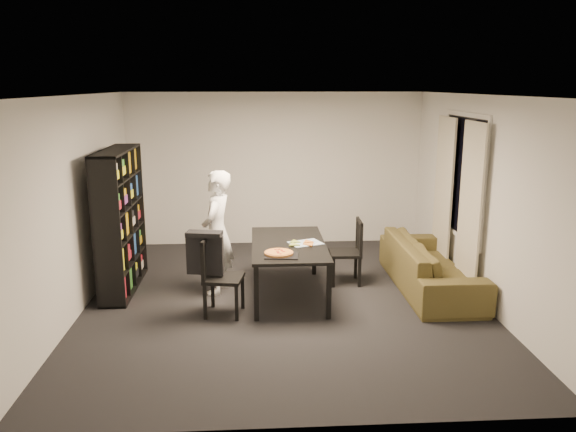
{
  "coord_description": "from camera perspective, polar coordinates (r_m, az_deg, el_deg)",
  "views": [
    {
      "loc": [
        -0.37,
        -6.79,
        2.73
      ],
      "look_at": [
        0.07,
        0.31,
        1.05
      ],
      "focal_mm": 35.0,
      "sensor_mm": 36.0,
      "label": 1
    }
  ],
  "objects": [
    {
      "name": "pizza_slices",
      "position": [
        7.24,
        1.35,
        -2.76
      ],
      "size": [
        0.45,
        0.41,
        0.01
      ],
      "primitive_type": null,
      "rotation": [
        0.0,
        0.0,
        0.31
      ],
      "color": "gold",
      "rests_on": "dining_table"
    },
    {
      "name": "person",
      "position": [
        7.45,
        -7.22,
        -1.66
      ],
      "size": [
        0.53,
        0.68,
        1.64
      ],
      "primitive_type": "imported",
      "rotation": [
        0.0,
        0.0,
        -1.82
      ],
      "color": "white",
      "rests_on": "room"
    },
    {
      "name": "curtain_left",
      "position": [
        7.57,
        18.0,
        0.59
      ],
      "size": [
        0.03,
        0.7,
        2.25
      ],
      "primitive_type": "cube",
      "color": "beige",
      "rests_on": "room"
    },
    {
      "name": "draped_jacket",
      "position": [
        6.77,
        -8.45,
        -3.54
      ],
      "size": [
        0.45,
        0.25,
        0.53
      ],
      "rotation": [
        0.0,
        0.0,
        1.4
      ],
      "color": "black",
      "rests_on": "chair_left"
    },
    {
      "name": "bookshelf",
      "position": [
        7.81,
        -16.67,
        -0.45
      ],
      "size": [
        0.35,
        1.5,
        1.9
      ],
      "primitive_type": "cube",
      "color": "black",
      "rests_on": "room"
    },
    {
      "name": "dining_table",
      "position": [
        7.31,
        0.05,
        -3.24
      ],
      "size": [
        0.95,
        1.71,
        0.71
      ],
      "color": "black",
      "rests_on": "room"
    },
    {
      "name": "window_frame",
      "position": [
        8.01,
        17.37,
        3.86
      ],
      "size": [
        0.03,
        1.52,
        1.72
      ],
      "primitive_type": "cube",
      "color": "white",
      "rests_on": "room"
    },
    {
      "name": "pepperoni_pizza",
      "position": [
        6.79,
        -0.94,
        -3.75
      ],
      "size": [
        0.35,
        0.35,
        0.03
      ],
      "rotation": [
        0.0,
        0.0,
        -0.18
      ],
      "color": "#AE6932",
      "rests_on": "dining_table"
    },
    {
      "name": "curtain_right",
      "position": [
        8.53,
        15.49,
        2.13
      ],
      "size": [
        0.03,
        0.7,
        2.25
      ],
      "primitive_type": "cube",
      "color": "beige",
      "rests_on": "room"
    },
    {
      "name": "kitchen_towel",
      "position": [
        7.28,
        1.79,
        -2.76
      ],
      "size": [
        0.48,
        0.43,
        0.01
      ],
      "primitive_type": "cube",
      "rotation": [
        0.0,
        0.0,
        0.38
      ],
      "color": "silver",
      "rests_on": "dining_table"
    },
    {
      "name": "chair_right",
      "position": [
        7.85,
        6.47,
        -3.16
      ],
      "size": [
        0.43,
        0.43,
        0.91
      ],
      "rotation": [
        0.0,
        0.0,
        -1.6
      ],
      "color": "black",
      "rests_on": "room"
    },
    {
      "name": "window_pane",
      "position": [
        8.01,
        17.41,
        3.86
      ],
      "size": [
        0.02,
        1.4,
        1.6
      ],
      "primitive_type": "cube",
      "color": "black",
      "rests_on": "room"
    },
    {
      "name": "sofa",
      "position": [
        7.88,
        14.26,
        -4.85
      ],
      "size": [
        0.89,
        2.27,
        0.66
      ],
      "primitive_type": "imported",
      "rotation": [
        0.0,
        0.0,
        1.57
      ],
      "color": "#473D1C",
      "rests_on": "room"
    },
    {
      "name": "chair_left",
      "position": [
        6.81,
        -7.32,
        -5.55
      ],
      "size": [
        0.51,
        0.51,
        0.95
      ],
      "rotation": [
        0.0,
        0.0,
        1.4
      ],
      "color": "black",
      "rests_on": "room"
    },
    {
      "name": "room",
      "position": [
        6.95,
        -0.42,
        1.42
      ],
      "size": [
        5.01,
        5.51,
        2.61
      ],
      "color": "black",
      "rests_on": "ground"
    },
    {
      "name": "baking_tray",
      "position": [
        6.77,
        -0.65,
        -4.0
      ],
      "size": [
        0.43,
        0.36,
        0.01
      ],
      "primitive_type": "cube",
      "rotation": [
        0.0,
        0.0,
        -0.11
      ],
      "color": "black",
      "rests_on": "dining_table"
    }
  ]
}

